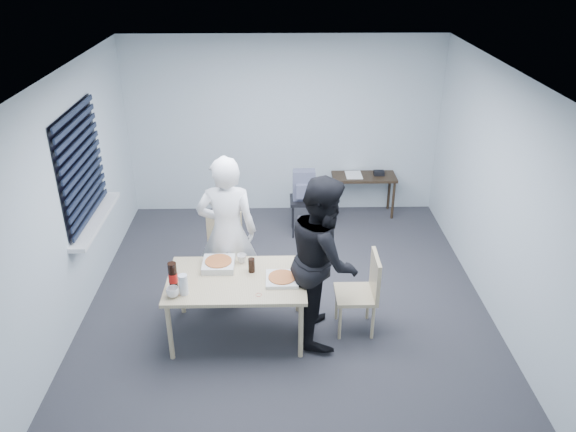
{
  "coord_description": "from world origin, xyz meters",
  "views": [
    {
      "loc": [
        -0.1,
        -5.31,
        3.78
      ],
      "look_at": [
        0.01,
        0.1,
        1.06
      ],
      "focal_mm": 35.0,
      "sensor_mm": 36.0,
      "label": 1
    }
  ],
  "objects_px": {
    "person_black": "(324,259)",
    "mug_a": "(173,292)",
    "chair_far": "(224,244)",
    "stool": "(304,206)",
    "person_white": "(227,233)",
    "side_table": "(364,181)",
    "soda_bottle": "(173,276)",
    "mug_b": "(242,259)",
    "chair_right": "(364,288)",
    "backpack": "(304,186)",
    "dining_table": "(237,284)"
  },
  "relations": [
    {
      "from": "backpack",
      "to": "soda_bottle",
      "type": "height_order",
      "value": "soda_bottle"
    },
    {
      "from": "person_white",
      "to": "mug_a",
      "type": "relative_size",
      "value": 14.39
    },
    {
      "from": "chair_right",
      "to": "soda_bottle",
      "type": "distance_m",
      "value": 1.94
    },
    {
      "from": "chair_far",
      "to": "stool",
      "type": "xyz_separation_m",
      "value": [
        0.99,
        1.22,
        -0.1
      ]
    },
    {
      "from": "person_white",
      "to": "mug_b",
      "type": "height_order",
      "value": "person_white"
    },
    {
      "from": "side_table",
      "to": "person_white",
      "type": "bearing_deg",
      "value": -129.44
    },
    {
      "from": "chair_far",
      "to": "mug_a",
      "type": "bearing_deg",
      "value": -106.18
    },
    {
      "from": "dining_table",
      "to": "person_black",
      "type": "bearing_deg",
      "value": 1.5
    },
    {
      "from": "chair_far",
      "to": "backpack",
      "type": "relative_size",
      "value": 2.1
    },
    {
      "from": "dining_table",
      "to": "person_black",
      "type": "distance_m",
      "value": 0.92
    },
    {
      "from": "mug_a",
      "to": "soda_bottle",
      "type": "bearing_deg",
      "value": 94.89
    },
    {
      "from": "chair_right",
      "to": "person_white",
      "type": "height_order",
      "value": "person_white"
    },
    {
      "from": "person_black",
      "to": "person_white",
      "type": "bearing_deg",
      "value": 60.03
    },
    {
      "from": "backpack",
      "to": "soda_bottle",
      "type": "xyz_separation_m",
      "value": [
        -1.38,
        -2.37,
        0.09
      ]
    },
    {
      "from": "person_black",
      "to": "stool",
      "type": "bearing_deg",
      "value": 2.42
    },
    {
      "from": "person_black",
      "to": "side_table",
      "type": "relative_size",
      "value": 1.91
    },
    {
      "from": "chair_right",
      "to": "stool",
      "type": "bearing_deg",
      "value": 103.65
    },
    {
      "from": "chair_right",
      "to": "mug_b",
      "type": "bearing_deg",
      "value": 168.38
    },
    {
      "from": "chair_far",
      "to": "mug_b",
      "type": "distance_m",
      "value": 0.76
    },
    {
      "from": "person_black",
      "to": "soda_bottle",
      "type": "relative_size",
      "value": 6.17
    },
    {
      "from": "dining_table",
      "to": "backpack",
      "type": "relative_size",
      "value": 3.3
    },
    {
      "from": "dining_table",
      "to": "side_table",
      "type": "distance_m",
      "value": 3.29
    },
    {
      "from": "backpack",
      "to": "chair_far",
      "type": "bearing_deg",
      "value": -108.04
    },
    {
      "from": "dining_table",
      "to": "chair_right",
      "type": "height_order",
      "value": "chair_right"
    },
    {
      "from": "chair_far",
      "to": "person_black",
      "type": "bearing_deg",
      "value": -41.94
    },
    {
      "from": "backpack",
      "to": "side_table",
      "type": "bearing_deg",
      "value": 55.06
    },
    {
      "from": "side_table",
      "to": "stool",
      "type": "bearing_deg",
      "value": -146.89
    },
    {
      "from": "dining_table",
      "to": "mug_b",
      "type": "bearing_deg",
      "value": 82.92
    },
    {
      "from": "mug_a",
      "to": "mug_b",
      "type": "distance_m",
      "value": 0.88
    },
    {
      "from": "chair_far",
      "to": "stool",
      "type": "distance_m",
      "value": 1.58
    },
    {
      "from": "chair_far",
      "to": "person_black",
      "type": "distance_m",
      "value": 1.51
    },
    {
      "from": "person_black",
      "to": "mug_a",
      "type": "xyz_separation_m",
      "value": [
        -1.46,
        -0.32,
        -0.16
      ]
    },
    {
      "from": "chair_right",
      "to": "soda_bottle",
      "type": "bearing_deg",
      "value": -173.62
    },
    {
      "from": "person_white",
      "to": "soda_bottle",
      "type": "relative_size",
      "value": 6.17
    },
    {
      "from": "person_white",
      "to": "side_table",
      "type": "distance_m",
      "value": 2.89
    },
    {
      "from": "person_white",
      "to": "mug_a",
      "type": "xyz_separation_m",
      "value": [
        -0.46,
        -0.9,
        -0.16
      ]
    },
    {
      "from": "person_black",
      "to": "soda_bottle",
      "type": "distance_m",
      "value": 1.49
    },
    {
      "from": "person_black",
      "to": "backpack",
      "type": "height_order",
      "value": "person_black"
    },
    {
      "from": "dining_table",
      "to": "mug_a",
      "type": "distance_m",
      "value": 0.67
    },
    {
      "from": "person_white",
      "to": "side_table",
      "type": "bearing_deg",
      "value": -129.44
    },
    {
      "from": "chair_far",
      "to": "person_white",
      "type": "relative_size",
      "value": 0.5
    },
    {
      "from": "mug_b",
      "to": "soda_bottle",
      "type": "relative_size",
      "value": 0.35
    },
    {
      "from": "chair_right",
      "to": "stool",
      "type": "height_order",
      "value": "chair_right"
    },
    {
      "from": "stool",
      "to": "mug_b",
      "type": "distance_m",
      "value": 2.07
    },
    {
      "from": "chair_right",
      "to": "soda_bottle",
      "type": "height_order",
      "value": "soda_bottle"
    },
    {
      "from": "chair_right",
      "to": "backpack",
      "type": "relative_size",
      "value": 2.1
    },
    {
      "from": "stool",
      "to": "backpack",
      "type": "relative_size",
      "value": 1.24
    },
    {
      "from": "person_black",
      "to": "side_table",
      "type": "bearing_deg",
      "value": -16.36
    },
    {
      "from": "chair_right",
      "to": "chair_far",
      "type": "bearing_deg",
      "value": 148.12
    },
    {
      "from": "soda_bottle",
      "to": "chair_right",
      "type": "bearing_deg",
      "value": 6.38
    }
  ]
}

